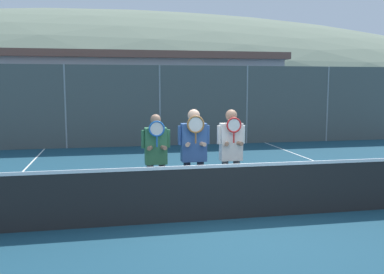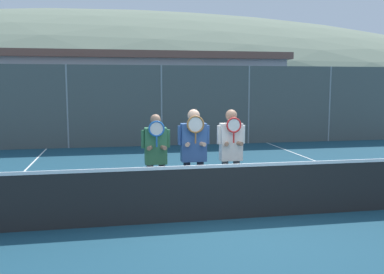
{
  "view_description": "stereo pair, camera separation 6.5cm",
  "coord_description": "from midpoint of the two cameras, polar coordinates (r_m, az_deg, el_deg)",
  "views": [
    {
      "loc": [
        -1.94,
        -6.91,
        2.32
      ],
      "look_at": [
        -0.36,
        1.04,
        1.32
      ],
      "focal_mm": 40.0,
      "sensor_mm": 36.0,
      "label": 1
    },
    {
      "loc": [
        -1.88,
        -6.92,
        2.32
      ],
      "look_at": [
        -0.36,
        1.04,
        1.32
      ],
      "focal_mm": 40.0,
      "sensor_mm": 36.0,
      "label": 2
    }
  ],
  "objects": [
    {
      "name": "fence_back",
      "position": [
        16.14,
        -3.96,
        4.17
      ],
      "size": [
        20.62,
        0.06,
        3.02
      ],
      "color": "gray",
      "rests_on": "ground_plane"
    },
    {
      "name": "player_center_left",
      "position": [
        7.93,
        0.46,
        -1.65
      ],
      "size": [
        0.6,
        0.34,
        1.86
      ],
      "color": "#232838",
      "rests_on": "ground_plane"
    },
    {
      "name": "court_line_right_sideline",
      "position": [
        11.87,
        20.52,
        -4.65
      ],
      "size": [
        0.05,
        16.0,
        0.01
      ],
      "primitive_type": "cube",
      "color": "white",
      "rests_on": "ground_plane"
    },
    {
      "name": "car_left_of_center",
      "position": [
        19.39,
        -10.48,
        2.64
      ],
      "size": [
        4.16,
        2.05,
        1.68
      ],
      "color": "slate",
      "rests_on": "ground_plane"
    },
    {
      "name": "car_right_of_center",
      "position": [
        21.57,
        17.47,
        3.04
      ],
      "size": [
        4.17,
        1.93,
        1.84
      ],
      "color": "navy",
      "rests_on": "ground_plane"
    },
    {
      "name": "tennis_net",
      "position": [
        7.4,
        4.57,
        -7.21
      ],
      "size": [
        11.29,
        0.09,
        1.07
      ],
      "color": "gray",
      "rests_on": "ground_plane"
    },
    {
      "name": "court_line_left_sideline",
      "position": [
        10.44,
        -23.28,
        -6.35
      ],
      "size": [
        0.05,
        16.0,
        0.01
      ],
      "primitive_type": "cube",
      "color": "white",
      "rests_on": "ground_plane"
    },
    {
      "name": "player_leftmost",
      "position": [
        7.93,
        -4.61,
        -2.32
      ],
      "size": [
        0.54,
        0.34,
        1.77
      ],
      "color": "#56565B",
      "rests_on": "ground_plane"
    },
    {
      "name": "clubhouse_building",
      "position": [
        23.98,
        -9.67,
        6.22
      ],
      "size": [
        17.97,
        5.5,
        3.98
      ],
      "color": "#9EA3A8",
      "rests_on": "ground_plane"
    },
    {
      "name": "player_center_right",
      "position": [
        8.11,
        5.45,
        -1.7
      ],
      "size": [
        0.54,
        0.34,
        1.85
      ],
      "color": "#56565B",
      "rests_on": "ground_plane"
    },
    {
      "name": "ground_plane",
      "position": [
        7.54,
        4.53,
        -10.88
      ],
      "size": [
        120.0,
        120.0,
        0.0
      ],
      "primitive_type": "plane",
      "color": "navy"
    },
    {
      "name": "car_center",
      "position": [
        19.85,
        4.26,
        2.88
      ],
      "size": [
        4.2,
        2.01,
        1.72
      ],
      "color": "navy",
      "rests_on": "ground_plane"
    },
    {
      "name": "hill_distant",
      "position": [
        67.0,
        -9.15,
        4.98
      ],
      "size": [
        125.57,
        69.76,
        24.42
      ],
      "color": "slate",
      "rests_on": "ground_plane"
    }
  ]
}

